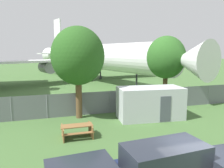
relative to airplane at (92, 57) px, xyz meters
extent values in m
cylinder|color=slate|center=(-10.58, -20.17, -3.31)|extent=(0.07, 0.07, 1.88)
cylinder|color=slate|center=(-8.04, -20.17, -3.31)|extent=(0.07, 0.07, 1.88)
cylinder|color=slate|center=(-5.49, -20.17, -3.31)|extent=(0.07, 0.07, 1.88)
cylinder|color=slate|center=(-2.95, -20.17, -3.31)|extent=(0.07, 0.07, 1.88)
cylinder|color=slate|center=(-0.40, -20.17, -3.31)|extent=(0.07, 0.07, 1.88)
cylinder|color=slate|center=(2.14, -20.17, -3.31)|extent=(0.07, 0.07, 1.88)
cylinder|color=slate|center=(4.69, -20.17, -3.31)|extent=(0.07, 0.07, 1.88)
cylinder|color=slate|center=(7.23, -20.17, -3.31)|extent=(0.07, 0.07, 1.88)
cube|color=slate|center=(-2.95, -20.17, -3.31)|extent=(56.00, 0.01, 1.88)
cylinder|color=white|center=(0.14, -0.43, 0.05)|extent=(14.25, 34.17, 4.07)
cone|color=white|center=(5.93, -18.85, 0.05)|extent=(5.10, 5.10, 4.07)
cone|color=white|center=(-5.81, 18.47, 0.05)|extent=(5.02, 5.95, 3.66)
cube|color=white|center=(8.97, 4.16, -0.56)|extent=(16.13, 7.32, 0.30)
cylinder|color=#939399|center=(6.64, 3.81, -1.62)|extent=(2.85, 4.04, 1.83)
cube|color=white|center=(-9.74, -1.73, -0.56)|extent=(16.11, 11.05, 0.30)
cylinder|color=#939399|center=(-7.62, -0.68, -1.62)|extent=(2.85, 4.04, 1.83)
cube|color=white|center=(-4.74, 15.07, 5.14)|extent=(1.33, 3.57, 6.10)
cube|color=white|center=(-4.68, 14.88, 0.46)|extent=(9.52, 5.79, 0.20)
cylinder|color=#2D2D33|center=(3.50, -11.14, -3.11)|extent=(0.24, 0.24, 2.26)
cylinder|color=#2D2D33|center=(3.50, -11.14, -3.97)|extent=(0.45, 0.62, 0.56)
cylinder|color=#2D2D33|center=(1.95, 1.95, -3.11)|extent=(0.24, 0.24, 2.26)
cylinder|color=#2D2D33|center=(1.95, 1.95, -3.97)|extent=(0.45, 0.62, 0.56)
cylinder|color=#2D2D33|center=(-2.71, 0.48, -3.11)|extent=(0.24, 0.24, 2.26)
cylinder|color=#2D2D33|center=(-2.71, 0.48, -3.97)|extent=(0.45, 0.62, 0.56)
cube|color=silver|center=(-0.39, -22.55, -3.02)|extent=(5.14, 2.83, 2.45)
cube|color=#4C515B|center=(0.22, -23.80, -3.25)|extent=(0.84, 0.12, 1.90)
cube|color=brown|center=(-6.39, -24.68, -3.51)|extent=(1.91, 0.79, 0.04)
cube|color=brown|center=(-6.38, -24.12, -3.81)|extent=(1.90, 0.31, 0.04)
cube|color=brown|center=(-6.40, -25.24, -3.81)|extent=(1.90, 0.31, 0.04)
cube|color=brown|center=(-5.54, -24.69, -3.88)|extent=(0.08, 1.40, 0.74)
cube|color=brown|center=(-7.24, -24.67, -3.88)|extent=(0.08, 1.40, 0.74)
cylinder|color=#4C3823|center=(4.63, -16.37, -2.87)|extent=(0.50, 0.50, 2.75)
ellipsoid|color=#2D6023|center=(4.63, -16.37, 0.29)|extent=(4.21, 4.21, 4.63)
cylinder|color=brown|center=(-5.64, -20.76, -2.68)|extent=(0.49, 0.49, 3.13)
ellipsoid|color=#28561E|center=(-5.64, -20.76, 0.60)|extent=(4.05, 4.05, 4.45)
cube|color=#232833|center=(-4.28, -31.19, -2.75)|extent=(2.99, 1.68, 1.01)
camera|label=1|loc=(-8.17, -37.40, 0.93)|focal=35.00mm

